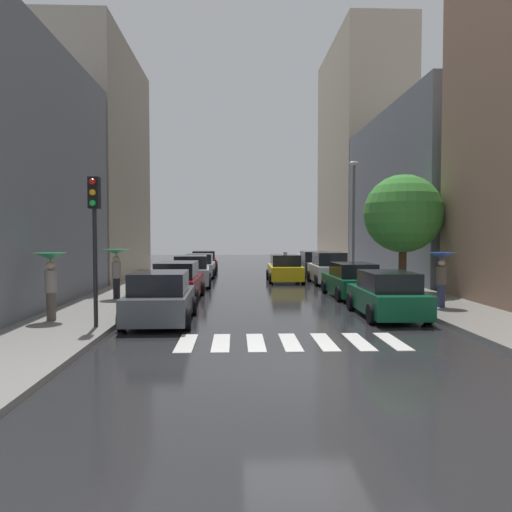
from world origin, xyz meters
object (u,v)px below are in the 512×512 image
at_px(parked_car_right_third, 329,269).
at_px(lamp_post_right, 354,212).
at_px(parked_car_right_fourth, 313,264).
at_px(taxi_midroad, 285,269).
at_px(parked_car_left_fourth, 200,266).
at_px(pedestrian_foreground, 116,261).
at_px(parked_car_right_second, 352,281).
at_px(pedestrian_by_kerb, 442,267).
at_px(pedestrian_near_tree, 51,272).
at_px(parked_car_left_third, 191,272).
at_px(parked_car_left_nearest, 160,299).
at_px(parked_car_right_nearest, 387,295).
at_px(parked_car_left_fifth, 204,261).
at_px(parked_car_left_second, 178,282).
at_px(street_tree_right, 403,214).
at_px(traffic_light_left_corner, 94,218).

relative_size(parked_car_right_third, lamp_post_right, 0.61).
distance_m(parked_car_right_fourth, taxi_midroad, 5.19).
distance_m(parked_car_left_fourth, pedestrian_foreground, 12.53).
xyz_separation_m(parked_car_right_second, pedestrian_by_kerb, (2.32, -4.23, 0.89)).
distance_m(parked_car_right_fourth, pedestrian_near_tree, 21.71).
distance_m(parked_car_left_third, taxi_midroad, 5.87).
height_order(pedestrian_foreground, pedestrian_by_kerb, pedestrian_foreground).
relative_size(parked_car_left_nearest, parked_car_right_nearest, 0.96).
height_order(parked_car_left_fourth, taxi_midroad, taxi_midroad).
bearing_deg(parked_car_right_third, parked_car_left_fourth, 58.08).
height_order(parked_car_left_fourth, lamp_post_right, lamp_post_right).
bearing_deg(parked_car_left_fourth, taxi_midroad, -123.08).
bearing_deg(parked_car_left_fifth, parked_car_left_third, 178.01).
bearing_deg(parked_car_left_fifth, parked_car_left_fourth, 178.82).
bearing_deg(parked_car_left_second, lamp_post_right, -49.03).
bearing_deg(lamp_post_right, pedestrian_by_kerb, -87.12).
xyz_separation_m(parked_car_right_second, pedestrian_foreground, (-10.18, -1.26, 0.97)).
relative_size(pedestrian_foreground, lamp_post_right, 0.29).
xyz_separation_m(parked_car_left_second, lamp_post_right, (9.46, 7.91, 3.39)).
bearing_deg(parked_car_right_second, parked_car_left_second, 94.17).
xyz_separation_m(parked_car_right_nearest, parked_car_right_fourth, (0.21, 17.50, 0.05)).
bearing_deg(street_tree_right, pedestrian_near_tree, -151.79).
relative_size(parked_car_left_fourth, parked_car_right_third, 0.96).
bearing_deg(parked_car_right_second, parked_car_right_nearest, 177.91).
xyz_separation_m(pedestrian_by_kerb, traffic_light_left_corner, (-11.57, -3.53, 1.67)).
xyz_separation_m(parked_car_left_nearest, pedestrian_by_kerb, (9.95, 2.00, 0.85)).
distance_m(parked_car_left_nearest, parked_car_left_third, 11.32).
xyz_separation_m(parked_car_left_third, parked_car_right_nearest, (7.57, -10.52, -0.05)).
bearing_deg(lamp_post_right, parked_car_left_second, -140.09).
distance_m(parked_car_left_nearest, parked_car_right_second, 9.85).
distance_m(parked_car_right_second, pedestrian_near_tree, 12.80).
bearing_deg(pedestrian_foreground, parked_car_left_fourth, 33.87).
bearing_deg(parked_car_left_fifth, street_tree_right, -151.17).
distance_m(pedestrian_near_tree, traffic_light_left_corner, 2.61).
distance_m(parked_car_right_nearest, pedestrian_near_tree, 10.97).
bearing_deg(parked_car_right_nearest, parked_car_left_fifth, 18.89).
distance_m(parked_car_right_second, parked_car_right_third, 6.20).
height_order(parked_car_right_third, lamp_post_right, lamp_post_right).
distance_m(parked_car_right_nearest, parked_car_right_fourth, 17.50).
xyz_separation_m(parked_car_left_second, parked_car_left_fourth, (0.12, 11.71, -0.04)).
height_order(pedestrian_foreground, pedestrian_near_tree, pedestrian_near_tree).
xyz_separation_m(parked_car_right_third, street_tree_right, (2.41, -5.57, 2.93)).
bearing_deg(pedestrian_near_tree, parked_car_left_fifth, 1.87).
bearing_deg(parked_car_left_nearest, lamp_post_right, -35.97).
distance_m(pedestrian_foreground, lamp_post_right, 14.81).
distance_m(parked_car_left_fifth, pedestrian_by_kerb, 23.96).
bearing_deg(parked_car_left_third, parked_car_right_nearest, -147.06).
height_order(parked_car_left_third, parked_car_right_third, parked_car_right_third).
height_order(pedestrian_near_tree, traffic_light_left_corner, traffic_light_left_corner).
height_order(parked_car_left_third, lamp_post_right, lamp_post_right).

